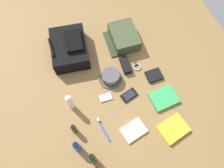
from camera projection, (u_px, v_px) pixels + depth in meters
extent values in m
cube|color=brown|center=(112.00, 87.00, 1.54)|extent=(2.64, 2.02, 0.02)
cube|color=black|center=(70.00, 49.00, 1.59)|extent=(0.37, 0.29, 0.12)
cube|color=black|center=(74.00, 41.00, 1.53)|extent=(0.20, 0.14, 0.03)
cylinder|color=black|center=(51.00, 47.00, 1.51)|extent=(0.15, 0.02, 0.02)
cube|color=#384228|center=(124.00, 37.00, 1.65)|extent=(0.26, 0.20, 0.10)
cube|color=#2C3520|center=(111.00, 44.00, 1.68)|extent=(0.24, 0.08, 0.01)
cylinder|color=#464646|center=(111.00, 77.00, 1.52)|extent=(0.13, 0.13, 0.06)
torus|color=#464646|center=(111.00, 79.00, 1.55)|extent=(0.17, 0.17, 0.01)
cylinder|color=#19471E|center=(93.00, 159.00, 1.25)|extent=(0.04, 0.04, 0.15)
cylinder|color=black|center=(91.00, 157.00, 1.18)|extent=(0.03, 0.03, 0.01)
cylinder|color=blue|center=(77.00, 147.00, 1.30)|extent=(0.04, 0.04, 0.10)
cylinder|color=black|center=(75.00, 145.00, 1.25)|extent=(0.03, 0.03, 0.01)
cylinder|color=#473319|center=(74.00, 129.00, 1.36)|extent=(0.03, 0.03, 0.09)
cylinder|color=black|center=(73.00, 127.00, 1.31)|extent=(0.03, 0.03, 0.01)
cylinder|color=white|center=(70.00, 102.00, 1.40)|extent=(0.04, 0.04, 0.16)
cylinder|color=white|center=(67.00, 98.00, 1.32)|extent=(0.03, 0.03, 0.01)
cube|color=yellow|center=(173.00, 129.00, 1.39)|extent=(0.18, 0.20, 0.02)
cube|color=white|center=(173.00, 129.00, 1.39)|extent=(0.17, 0.19, 0.02)
cube|color=#2D934C|center=(164.00, 98.00, 1.48)|extent=(0.16, 0.19, 0.02)
cube|color=white|center=(164.00, 98.00, 1.48)|extent=(0.15, 0.18, 0.02)
cube|color=black|center=(129.00, 95.00, 1.50)|extent=(0.09, 0.13, 0.01)
cube|color=black|center=(129.00, 95.00, 1.49)|extent=(0.07, 0.09, 0.00)
cube|color=#B7B7BC|center=(106.00, 97.00, 1.49)|extent=(0.05, 0.09, 0.01)
cylinder|color=silver|center=(108.00, 96.00, 1.49)|extent=(0.03, 0.03, 0.00)
torus|color=#99999E|center=(137.00, 67.00, 1.59)|extent=(0.06, 0.06, 0.01)
cylinder|color=black|center=(136.00, 64.00, 1.60)|extent=(0.03, 0.03, 0.01)
cylinder|color=blue|center=(103.00, 129.00, 1.40)|extent=(0.17, 0.04, 0.01)
cube|color=white|center=(98.00, 120.00, 1.41)|extent=(0.02, 0.02, 0.01)
cube|color=black|center=(154.00, 75.00, 1.55)|extent=(0.09, 0.11, 0.02)
cube|color=beige|center=(134.00, 130.00, 1.39)|extent=(0.14, 0.17, 0.02)
cube|color=black|center=(125.00, 65.00, 1.58)|extent=(0.14, 0.06, 0.04)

